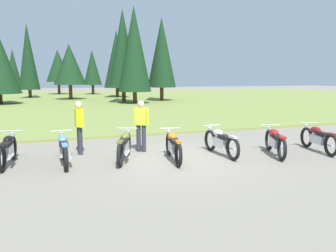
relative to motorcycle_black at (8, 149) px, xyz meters
The scene contains 12 objects.
ground_plane 4.68m from the motorcycle_black, 10.38° to the right, with size 140.00×140.00×0.00m, color gray.
grass_moorland 25.57m from the motorcycle_black, 79.67° to the left, with size 80.00×44.00×0.10m, color olive.
forest_treeline 28.43m from the motorcycle_black, 90.11° to the left, with size 31.86×27.64×8.79m.
motorcycle_black is the anchor object (origin of this frame).
motorcycle_sky_blue 1.52m from the motorcycle_black, 17.32° to the right, with size 0.62×2.10×0.88m.
motorcycle_olive 3.19m from the motorcycle_black, 10.21° to the right, with size 0.93×2.00×0.88m.
motorcycle_orange 4.59m from the motorcycle_black, 13.00° to the right, with size 0.62×2.09×0.88m.
motorcycle_silver 6.15m from the motorcycle_black, ahead, with size 0.62×2.10×0.88m.
motorcycle_red 7.82m from the motorcycle_black, 10.58° to the right, with size 0.93×2.00×0.88m.
motorcycle_maroon 9.44m from the motorcycle_black, ahead, with size 0.68×2.08×0.88m.
rider_in_hivis_vest 2.17m from the motorcycle_black, 19.76° to the left, with size 0.25×0.55×1.67m.
rider_with_back_turned 3.95m from the motorcycle_black, ahead, with size 0.48×0.38×1.67m.
Camera 1 is at (-3.42, -9.16, 2.40)m, focal length 36.01 mm.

